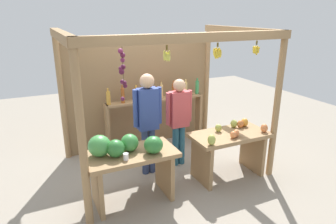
{
  "coord_description": "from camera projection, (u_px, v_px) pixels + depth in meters",
  "views": [
    {
      "loc": [
        -1.92,
        -4.36,
        2.57
      ],
      "look_at": [
        0.0,
        -0.21,
        1.05
      ],
      "focal_mm": 32.09,
      "sensor_mm": 36.0,
      "label": 1
    }
  ],
  "objects": [
    {
      "name": "fruit_counter_right",
      "position": [
        230.0,
        144.0,
        4.82
      ],
      "size": [
        1.25,
        0.65,
        0.91
      ],
      "color": "#99754C",
      "rests_on": "ground"
    },
    {
      "name": "fruit_counter_left",
      "position": [
        127.0,
        158.0,
        4.11
      ],
      "size": [
        1.25,
        0.64,
        1.04
      ],
      "color": "#99754C",
      "rests_on": "ground"
    },
    {
      "name": "market_stall",
      "position": [
        152.0,
        84.0,
        5.3
      ],
      "size": [
        3.09,
        2.17,
        2.34
      ],
      "color": "#99754C",
      "rests_on": "ground"
    },
    {
      "name": "vendor_man",
      "position": [
        148.0,
        115.0,
        4.76
      ],
      "size": [
        0.48,
        0.23,
        1.69
      ],
      "rotation": [
        0.0,
        0.0,
        -0.1
      ],
      "color": "navy",
      "rests_on": "ground"
    },
    {
      "name": "bottle_shelf_unit",
      "position": [
        156.0,
        108.0,
        5.82
      ],
      "size": [
        1.98,
        0.22,
        1.33
      ],
      "color": "#99754C",
      "rests_on": "ground"
    },
    {
      "name": "ground_plane",
      "position": [
        163.0,
        165.0,
        5.33
      ],
      "size": [
        12.0,
        12.0,
        0.0
      ],
      "primitive_type": "plane",
      "color": "gray",
      "rests_on": "ground"
    },
    {
      "name": "vendor_woman",
      "position": [
        179.0,
        115.0,
        5.09
      ],
      "size": [
        0.48,
        0.21,
        1.54
      ],
      "rotation": [
        0.0,
        0.0,
        0.08
      ],
      "color": "#275C76",
      "rests_on": "ground"
    }
  ]
}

